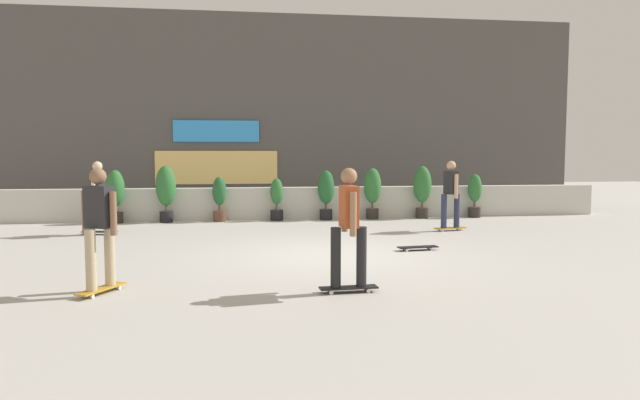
% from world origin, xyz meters
% --- Properties ---
extents(ground_plane, '(48.00, 48.00, 0.00)m').
position_xyz_m(ground_plane, '(0.00, 0.00, 0.00)').
color(ground_plane, '#B2AFA8').
extents(planter_wall, '(18.00, 0.40, 0.90)m').
position_xyz_m(planter_wall, '(0.00, 6.00, 0.45)').
color(planter_wall, beige).
rests_on(planter_wall, ground).
extents(building_backdrop, '(20.00, 2.08, 6.50)m').
position_xyz_m(building_backdrop, '(-0.00, 10.00, 3.25)').
color(building_backdrop, '#4C4947').
rests_on(building_backdrop, ground).
extents(potted_plant_0, '(0.48, 0.48, 1.43)m').
position_xyz_m(potted_plant_0, '(-4.98, 5.55, 0.82)').
color(potted_plant_0, '#2D2823').
rests_on(potted_plant_0, ground).
extents(potted_plant_1, '(0.53, 0.53, 1.54)m').
position_xyz_m(potted_plant_1, '(-3.66, 5.55, 0.90)').
color(potted_plant_1, black).
rests_on(potted_plant_1, ground).
extents(potted_plant_2, '(0.38, 0.38, 1.23)m').
position_xyz_m(potted_plant_2, '(-2.23, 5.55, 0.66)').
color(potted_plant_2, brown).
rests_on(potted_plant_2, ground).
extents(potted_plant_3, '(0.36, 0.36, 1.18)m').
position_xyz_m(potted_plant_3, '(-0.66, 5.55, 0.62)').
color(potted_plant_3, black).
rests_on(potted_plant_3, ground).
extents(potted_plant_4, '(0.46, 0.46, 1.40)m').
position_xyz_m(potted_plant_4, '(0.74, 5.55, 0.80)').
color(potted_plant_4, black).
rests_on(potted_plant_4, ground).
extents(potted_plant_5, '(0.49, 0.49, 1.45)m').
position_xyz_m(potted_plant_5, '(2.08, 5.55, 0.84)').
color(potted_plant_5, '#2D2823').
rests_on(potted_plant_5, ground).
extents(potted_plant_6, '(0.52, 0.52, 1.51)m').
position_xyz_m(potted_plant_6, '(3.55, 5.55, 0.88)').
color(potted_plant_6, '#2D2823').
rests_on(potted_plant_6, ground).
extents(potted_plant_7, '(0.40, 0.40, 1.26)m').
position_xyz_m(potted_plant_7, '(5.14, 5.55, 0.69)').
color(potted_plant_7, '#2D2823').
rests_on(potted_plant_7, ground).
extents(skater_mid_plaza, '(0.82, 0.55, 1.70)m').
position_xyz_m(skater_mid_plaza, '(-4.91, 3.35, 0.94)').
color(skater_mid_plaza, black).
rests_on(skater_mid_plaza, ground).
extents(skater_foreground, '(0.56, 0.80, 1.70)m').
position_xyz_m(skater_foreground, '(-3.55, -2.52, 0.94)').
color(skater_foreground, '#BF8C26').
rests_on(skater_foreground, ground).
extents(skater_by_wall_left, '(0.82, 0.55, 1.70)m').
position_xyz_m(skater_by_wall_left, '(3.38, 2.85, 0.94)').
color(skater_by_wall_left, '#BF8C26').
rests_on(skater_by_wall_left, ground).
extents(skater_far_left, '(0.81, 0.56, 1.70)m').
position_xyz_m(skater_far_left, '(-0.22, -2.92, 0.94)').
color(skater_far_left, black).
rests_on(skater_far_left, ground).
extents(skateboard_near_camera, '(0.82, 0.29, 0.08)m').
position_xyz_m(skateboard_near_camera, '(1.74, 0.23, 0.06)').
color(skateboard_near_camera, black).
rests_on(skateboard_near_camera, ground).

